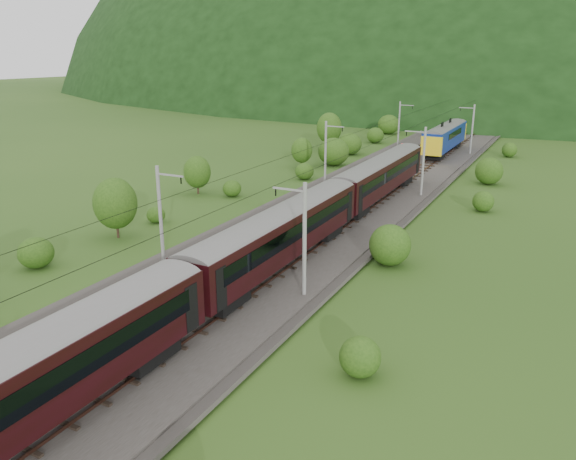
% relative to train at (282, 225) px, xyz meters
% --- Properties ---
extents(ground, '(600.00, 600.00, 0.00)m').
position_rel_train_xyz_m(ground, '(-2.40, -3.85, -3.75)').
color(ground, '#2C4D18').
rests_on(ground, ground).
extents(railbed, '(14.00, 220.00, 0.30)m').
position_rel_train_xyz_m(railbed, '(-2.40, 6.15, -3.60)').
color(railbed, '#38332D').
rests_on(railbed, ground).
extents(track_left, '(2.40, 220.00, 0.27)m').
position_rel_train_xyz_m(track_left, '(-4.80, 6.15, -3.38)').
color(track_left, brown).
rests_on(track_left, railbed).
extents(track_right, '(2.40, 220.00, 0.27)m').
position_rel_train_xyz_m(track_right, '(-0.00, 6.15, -3.38)').
color(track_right, brown).
rests_on(track_right, railbed).
extents(catenary_left, '(2.54, 192.28, 8.00)m').
position_rel_train_xyz_m(catenary_left, '(-8.52, 28.15, 0.75)').
color(catenary_left, gray).
rests_on(catenary_left, railbed).
extents(catenary_right, '(2.54, 192.28, 8.00)m').
position_rel_train_xyz_m(catenary_right, '(3.72, 28.15, 0.75)').
color(catenary_right, gray).
rests_on(catenary_right, railbed).
extents(overhead_wires, '(4.83, 198.00, 0.03)m').
position_rel_train_xyz_m(overhead_wires, '(-2.40, 6.15, 3.35)').
color(overhead_wires, black).
rests_on(overhead_wires, ground).
extents(mountain_main, '(504.00, 360.00, 244.00)m').
position_rel_train_xyz_m(mountain_main, '(-2.40, 256.15, -3.75)').
color(mountain_main, black).
rests_on(mountain_main, ground).
extents(mountain_ridge, '(336.00, 280.00, 132.00)m').
position_rel_train_xyz_m(mountain_ridge, '(-122.40, 296.15, -3.75)').
color(mountain_ridge, black).
rests_on(mountain_ridge, ground).
extents(train, '(3.19, 127.60, 5.56)m').
position_rel_train_xyz_m(train, '(0.00, 0.00, 0.00)').
color(train, black).
rests_on(train, ground).
extents(hazard_post_near, '(0.16, 0.16, 1.49)m').
position_rel_train_xyz_m(hazard_post_near, '(-2.95, 61.17, -2.70)').
color(hazard_post_near, red).
rests_on(hazard_post_near, railbed).
extents(hazard_post_far, '(0.16, 0.16, 1.47)m').
position_rel_train_xyz_m(hazard_post_far, '(-1.86, 51.66, -2.71)').
color(hazard_post_far, red).
rests_on(hazard_post_far, railbed).
extents(signal, '(0.23, 0.23, 2.11)m').
position_rel_train_xyz_m(signal, '(-5.61, 52.25, -2.21)').
color(signal, black).
rests_on(signal, railbed).
extents(vegetation_left, '(12.05, 144.85, 6.60)m').
position_rel_train_xyz_m(vegetation_left, '(-16.88, 16.12, -1.20)').
color(vegetation_left, '#254A13').
rests_on(vegetation_left, ground).
extents(vegetation_right, '(6.98, 109.99, 3.17)m').
position_rel_train_xyz_m(vegetation_right, '(8.89, 9.85, -2.40)').
color(vegetation_right, '#254A13').
rests_on(vegetation_right, ground).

